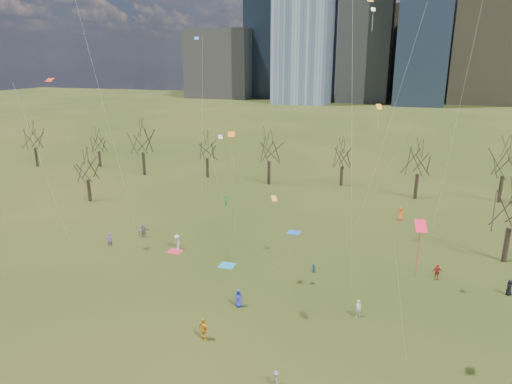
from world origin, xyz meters
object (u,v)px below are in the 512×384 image
(blanket_crimson, at_px, (175,251))
(person_0, at_px, (239,298))
(person_1, at_px, (358,309))
(blanket_navy, at_px, (294,232))
(blanket_teal, at_px, (227,265))
(person_4, at_px, (204,329))

(blanket_crimson, distance_m, person_0, 14.13)
(person_0, bearing_deg, person_1, -6.13)
(blanket_navy, xyz_separation_m, person_0, (-0.34, -18.74, 0.81))
(blanket_teal, xyz_separation_m, person_1, (14.16, -5.73, 0.76))
(blanket_teal, relative_size, blanket_navy, 1.00)
(blanket_teal, relative_size, person_4, 0.87)
(blanket_crimson, height_order, person_0, person_0)
(blanket_navy, bearing_deg, person_4, -92.71)
(blanket_navy, distance_m, person_0, 18.76)
(blanket_teal, distance_m, person_0, 8.43)
(person_0, relative_size, person_4, 0.90)
(blanket_crimson, relative_size, person_1, 1.03)
(person_0, distance_m, person_1, 10.23)
(blanket_navy, xyz_separation_m, person_1, (9.76, -17.13, 0.76))
(person_1, bearing_deg, person_4, 169.04)
(blanket_crimson, xyz_separation_m, person_4, (10.17, -14.31, 0.90))
(person_1, bearing_deg, blanket_navy, 75.81)
(blanket_navy, bearing_deg, blanket_crimson, -138.87)
(blanket_crimson, bearing_deg, person_4, -54.60)
(blanket_crimson, height_order, person_1, person_1)
(blanket_navy, bearing_deg, blanket_teal, -111.10)
(person_0, height_order, person_4, person_4)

